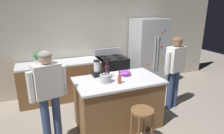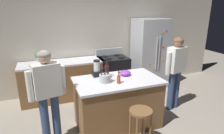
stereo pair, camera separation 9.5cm
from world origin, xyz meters
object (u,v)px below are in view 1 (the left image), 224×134
tea_kettle (106,78)px  kitchen_island (118,103)px  refrigerator (148,53)px  bottle_cooking_sauce (119,79)px  potted_plant (38,57)px  bottle_wine (107,71)px  person_by_sink_right (175,66)px  bar_stool (142,119)px  person_by_island_left (48,91)px  stove_range (112,74)px  mixing_bowl (125,73)px  blender_appliance (97,70)px

tea_kettle → kitchen_island: bearing=7.7°
kitchen_island → refrigerator: refrigerator is taller
kitchen_island → bottle_cooking_sauce: bearing=-108.2°
potted_plant → bottle_wine: size_ratio=0.95×
refrigerator → person_by_sink_right: refrigerator is taller
tea_kettle → potted_plant: bearing=123.1°
person_by_sink_right → bar_stool: size_ratio=2.33×
refrigerator → bar_stool: (-1.51, -2.23, -0.42)m
person_by_island_left → potted_plant: person_by_island_left is taller
stove_range → mixing_bowl: bearing=-101.3°
bottle_wine → person_by_sink_right: bearing=-2.2°
person_by_island_left → refrigerator: bearing=29.8°
person_by_sink_right → mixing_bowl: person_by_sink_right is taller
blender_appliance → mixing_bowl: size_ratio=1.43×
stove_range → person_by_island_left: size_ratio=0.70×
potted_plant → tea_kettle: potted_plant is taller
person_by_sink_right → blender_appliance: person_by_sink_right is taller
person_by_island_left → tea_kettle: bearing=4.5°
person_by_island_left → bottle_cooking_sauce: 1.17m
bar_stool → bottle_cooking_sauce: bottle_cooking_sauce is taller
person_by_island_left → bottle_cooking_sauce: person_by_island_left is taller
bottle_wine → stove_range: bearing=64.5°
kitchen_island → mixing_bowl: bearing=36.2°
kitchen_island → person_by_sink_right: size_ratio=0.98×
bottle_wine → mixing_bowl: bottle_wine is taller
bottle_wine → bottle_cooking_sauce: bearing=-79.1°
mixing_bowl → tea_kettle: tea_kettle is taller
refrigerator → person_by_sink_right: (-0.19, -1.33, 0.02)m
blender_appliance → stove_range: bearing=56.9°
potted_plant → blender_appliance: 1.58m
refrigerator → mixing_bowl: bearing=-135.8°
bar_stool → bottle_wine: bottle_wine is taller
bar_stool → bottle_cooking_sauce: (-0.14, 0.56, 0.49)m
person_by_island_left → mixing_bowl: bearing=10.6°
stove_range → bar_stool: (-0.40, -2.25, 0.05)m
bottle_cooking_sauce → bar_stool: bearing=-75.9°
blender_appliance → refrigerator: bearing=32.0°
potted_plant → person_by_sink_right: bearing=-27.2°
person_by_island_left → bar_stool: size_ratio=2.33×
bottle_cooking_sauce → mixing_bowl: size_ratio=0.99×
kitchen_island → bar_stool: bearing=-83.4°
tea_kettle → blender_appliance: bearing=96.6°
refrigerator → person_by_island_left: bearing=-150.2°
bottle_cooking_sauce → bottle_wine: size_ratio=0.68×
person_by_sink_right → refrigerator: bearing=82.1°
refrigerator → potted_plant: refrigerator is taller
kitchen_island → potted_plant: size_ratio=5.22×
refrigerator → tea_kettle: size_ratio=6.89×
bar_stool → potted_plant: bearing=121.1°
blender_appliance → kitchen_island: bearing=-46.5°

